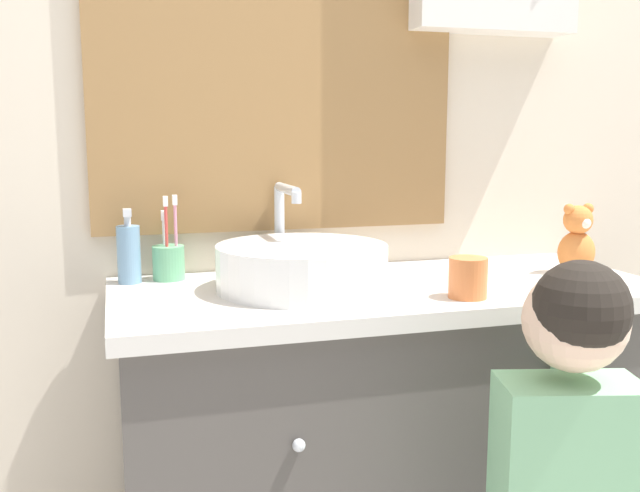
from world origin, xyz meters
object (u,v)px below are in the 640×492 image
soap_dispenser (129,253)px  child_figure (566,491)px  teddy_bear (577,240)px  sink_basin (302,265)px  drinking_cup (468,278)px  toothbrush_holder (169,260)px

soap_dispenser → child_figure: size_ratio=0.17×
child_figure → teddy_bear: size_ratio=5.71×
child_figure → sink_basin: bearing=125.2°
child_figure → soap_dispenser: bearing=136.9°
sink_basin → drinking_cup: 0.34m
child_figure → teddy_bear: bearing=54.1°
toothbrush_holder → soap_dispenser: (-0.09, -0.01, 0.02)m
sink_basin → child_figure: size_ratio=0.43×
toothbrush_holder → drinking_cup: bearing=-32.0°
drinking_cup → toothbrush_holder: bearing=148.0°
soap_dispenser → drinking_cup: (0.64, -0.34, -0.03)m
soap_dispenser → child_figure: soap_dispenser is taller
toothbrush_holder → teddy_bear: bearing=-11.8°
sink_basin → child_figure: (0.33, -0.47, -0.32)m
teddy_bear → drinking_cup: size_ratio=2.02×
sink_basin → teddy_bear: bearing=-1.3°
teddy_bear → drinking_cup: 0.40m
sink_basin → toothbrush_holder: size_ratio=2.15×
sink_basin → toothbrush_holder: bearing=145.9°
teddy_bear → child_figure: bearing=-125.9°
sink_basin → child_figure: sink_basin is taller
child_figure → teddy_bear: 0.66m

